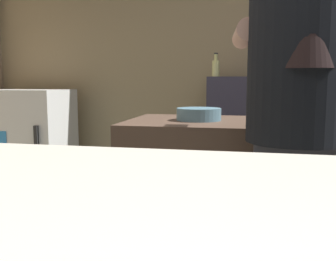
{
  "coord_description": "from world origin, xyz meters",
  "views": [
    {
      "loc": [
        -0.13,
        -1.24,
        1.11
      ],
      "look_at": [
        -0.24,
        -0.75,
        1.04
      ],
      "focal_mm": 39.87,
      "sensor_mm": 36.0,
      "label": 1
    }
  ],
  "objects": [
    {
      "name": "back_shelf",
      "position": [
        0.03,
        1.92,
        0.58
      ],
      "size": [
        0.95,
        0.36,
        1.15
      ],
      "primitive_type": "cube",
      "color": "#333141",
      "rests_on": "ground"
    },
    {
      "name": "bottle_olive_oil",
      "position": [
        0.3,
        1.82,
        1.25
      ],
      "size": [
        0.06,
        0.06,
        0.25
      ],
      "color": "red",
      "rests_on": "back_shelf"
    },
    {
      "name": "mini_fridge",
      "position": [
        -2.02,
        1.75,
        0.52
      ],
      "size": [
        0.66,
        0.58,
        1.05
      ],
      "color": "white",
      "rests_on": "ground"
    },
    {
      "name": "bottle_soy",
      "position": [
        0.1,
        1.88,
        1.25
      ],
      "size": [
        0.06,
        0.06,
        0.24
      ],
      "color": "black",
      "rests_on": "back_shelf"
    },
    {
      "name": "wall_back",
      "position": [
        0.0,
        2.2,
        1.35
      ],
      "size": [
        5.2,
        0.1,
        2.7
      ],
      "primitive_type": "cube",
      "color": "#94815D",
      "rests_on": "ground"
    },
    {
      "name": "bottle_vinegar",
      "position": [
        -0.39,
        1.94,
        1.23
      ],
      "size": [
        0.06,
        0.06,
        0.2
      ],
      "color": "#C9CA7B",
      "rests_on": "back_shelf"
    },
    {
      "name": "bartender",
      "position": [
        0.04,
        0.11,
        1.0
      ],
      "size": [
        0.45,
        0.53,
        1.72
      ],
      "rotation": [
        0.0,
        0.0,
        1.66
      ],
      "color": "#323138",
      "rests_on": "ground"
    },
    {
      "name": "mixing_bowl",
      "position": [
        -0.36,
        0.56,
        0.95
      ],
      "size": [
        0.22,
        0.22,
        0.06
      ],
      "primitive_type": "cylinder",
      "color": "slate",
      "rests_on": "prep_counter"
    }
  ]
}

